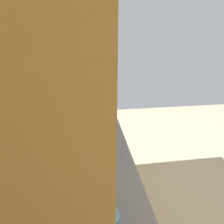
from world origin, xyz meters
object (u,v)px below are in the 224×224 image
microwave (90,116)px  kettle (102,164)px  oven_range (93,122)px  bowl (108,219)px

microwave → kettle: bearing=-175.3°
oven_range → microwave: (-1.01, 0.03, 0.56)m
bowl → kettle: bearing=-0.0°
microwave → bowl: microwave is taller
oven_range → bowl: size_ratio=8.15×
oven_range → microwave: microwave is taller
microwave → oven_range: bearing=-1.8°
bowl → kettle: 0.41m
microwave → kettle: size_ratio=2.65×
oven_range → bowl: bearing=-179.1°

